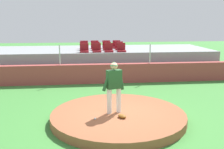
# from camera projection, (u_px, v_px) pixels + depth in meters

# --- Properties ---
(ground_plane) EXTENTS (60.00, 60.00, 0.00)m
(ground_plane) POSITION_uv_depth(u_px,v_px,m) (118.00, 120.00, 8.84)
(ground_plane) COLOR #3C8036
(pitchers_mound) EXTENTS (4.47, 4.47, 0.28)m
(pitchers_mound) POSITION_uv_depth(u_px,v_px,m) (118.00, 116.00, 8.81)
(pitchers_mound) COLOR brown
(pitchers_mound) RESTS_ON ground_plane
(pitcher) EXTENTS (0.77, 0.37, 1.72)m
(pitcher) POSITION_uv_depth(u_px,v_px,m) (114.00, 83.00, 8.56)
(pitcher) COLOR silver
(pitcher) RESTS_ON pitchers_mound
(baseball) EXTENTS (0.07, 0.07, 0.07)m
(baseball) POSITION_uv_depth(u_px,v_px,m) (95.00, 119.00, 8.14)
(baseball) COLOR white
(baseball) RESTS_ON pitchers_mound
(fielding_glove) EXTENTS (0.34, 0.36, 0.11)m
(fielding_glove) POSITION_uv_depth(u_px,v_px,m) (122.00, 116.00, 8.29)
(fielding_glove) COLOR brown
(fielding_glove) RESTS_ON pitchers_mound
(brick_barrier) EXTENTS (15.60, 0.40, 1.01)m
(brick_barrier) POSITION_uv_depth(u_px,v_px,m) (105.00, 73.00, 13.92)
(brick_barrier) COLOR #9C403C
(brick_barrier) RESTS_ON ground_plane
(fence_post_left) EXTENTS (0.06, 0.06, 1.03)m
(fence_post_left) POSITION_uv_depth(u_px,v_px,m) (60.00, 55.00, 13.46)
(fence_post_left) COLOR silver
(fence_post_left) RESTS_ON brick_barrier
(fence_post_right) EXTENTS (0.06, 0.06, 1.03)m
(fence_post_right) POSITION_uv_depth(u_px,v_px,m) (150.00, 54.00, 13.97)
(fence_post_right) COLOR silver
(fence_post_right) RESTS_ON brick_barrier
(bleacher_platform) EXTENTS (13.55, 4.47, 1.49)m
(bleacher_platform) POSITION_uv_depth(u_px,v_px,m) (101.00, 60.00, 16.81)
(bleacher_platform) COLOR gray
(bleacher_platform) RESTS_ON ground_plane
(stadium_chair_0) EXTENTS (0.48, 0.44, 0.50)m
(stadium_chair_0) POSITION_uv_depth(u_px,v_px,m) (84.00, 50.00, 14.82)
(stadium_chair_0) COLOR maroon
(stadium_chair_0) RESTS_ON bleacher_platform
(stadium_chair_1) EXTENTS (0.48, 0.44, 0.50)m
(stadium_chair_1) POSITION_uv_depth(u_px,v_px,m) (97.00, 49.00, 14.92)
(stadium_chair_1) COLOR maroon
(stadium_chair_1) RESTS_ON bleacher_platform
(stadium_chair_2) EXTENTS (0.48, 0.44, 0.50)m
(stadium_chair_2) POSITION_uv_depth(u_px,v_px,m) (109.00, 49.00, 14.97)
(stadium_chair_2) COLOR maroon
(stadium_chair_2) RESTS_ON bleacher_platform
(stadium_chair_3) EXTENTS (0.48, 0.44, 0.50)m
(stadium_chair_3) POSITION_uv_depth(u_px,v_px,m) (121.00, 49.00, 15.06)
(stadium_chair_3) COLOR maroon
(stadium_chair_3) RESTS_ON bleacher_platform
(stadium_chair_4) EXTENTS (0.48, 0.44, 0.50)m
(stadium_chair_4) POSITION_uv_depth(u_px,v_px,m) (84.00, 48.00, 15.71)
(stadium_chair_4) COLOR maroon
(stadium_chair_4) RESTS_ON bleacher_platform
(stadium_chair_5) EXTENTS (0.48, 0.44, 0.50)m
(stadium_chair_5) POSITION_uv_depth(u_px,v_px,m) (96.00, 48.00, 15.80)
(stadium_chair_5) COLOR maroon
(stadium_chair_5) RESTS_ON bleacher_platform
(stadium_chair_6) EXTENTS (0.48, 0.44, 0.50)m
(stadium_chair_6) POSITION_uv_depth(u_px,v_px,m) (107.00, 48.00, 15.85)
(stadium_chair_6) COLOR maroon
(stadium_chair_6) RESTS_ON bleacher_platform
(stadium_chair_7) EXTENTS (0.48, 0.44, 0.50)m
(stadium_chair_7) POSITION_uv_depth(u_px,v_px,m) (119.00, 47.00, 15.97)
(stadium_chair_7) COLOR maroon
(stadium_chair_7) RESTS_ON bleacher_platform
(stadium_chair_8) EXTENTS (0.48, 0.44, 0.50)m
(stadium_chair_8) POSITION_uv_depth(u_px,v_px,m) (84.00, 46.00, 16.57)
(stadium_chair_8) COLOR maroon
(stadium_chair_8) RESTS_ON bleacher_platform
(stadium_chair_9) EXTENTS (0.48, 0.44, 0.50)m
(stadium_chair_9) POSITION_uv_depth(u_px,v_px,m) (95.00, 46.00, 16.68)
(stadium_chair_9) COLOR maroon
(stadium_chair_9) RESTS_ON bleacher_platform
(stadium_chair_10) EXTENTS (0.48, 0.44, 0.50)m
(stadium_chair_10) POSITION_uv_depth(u_px,v_px,m) (106.00, 46.00, 16.77)
(stadium_chair_10) COLOR maroon
(stadium_chair_10) RESTS_ON bleacher_platform
(stadium_chair_11) EXTENTS (0.48, 0.44, 0.50)m
(stadium_chair_11) POSITION_uv_depth(u_px,v_px,m) (117.00, 46.00, 16.85)
(stadium_chair_11) COLOR maroon
(stadium_chair_11) RESTS_ON bleacher_platform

